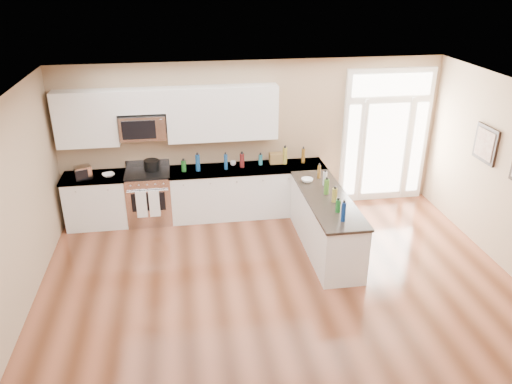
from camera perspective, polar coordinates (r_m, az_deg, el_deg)
ground at (r=6.47m, az=5.16°, el=-17.14°), size 8.00×8.00×0.00m
room_shell at (r=5.49m, az=5.83°, el=-3.68°), size 8.00×8.00×8.00m
back_cabinet_left at (r=9.34m, az=-17.70°, el=-1.07°), size 1.10×0.66×0.94m
back_cabinet_right at (r=9.28m, az=-0.96°, el=-0.03°), size 2.85×0.66×0.94m
peninsula_cabinet at (r=8.22m, az=7.93°, el=-3.72°), size 0.69×2.32×0.94m
upper_cabinet_left at (r=8.97m, az=-18.85°, el=7.92°), size 1.04×0.33×0.95m
upper_cabinet_right at (r=8.86m, az=-3.85°, el=8.98°), size 1.94×0.33×0.95m
upper_cabinet_short at (r=8.79m, az=-13.04°, el=10.13°), size 0.82×0.33×0.40m
microwave at (r=8.86m, az=-12.80°, el=7.32°), size 0.78×0.41×0.42m
entry_door at (r=9.90m, az=14.58°, el=6.15°), size 1.70×0.10×2.60m
wall_art_near at (r=8.74m, az=24.77°, el=4.99°), size 0.05×0.58×0.58m
kitchen_range at (r=9.21m, az=-12.08°, el=-0.49°), size 0.79×0.69×1.08m
stockpot at (r=9.08m, az=-11.86°, el=3.07°), size 0.28×0.28×0.20m
toaster_oven at (r=9.04m, az=-19.17°, el=2.12°), size 0.32×0.29×0.23m
cardboard_box at (r=9.25m, az=2.27°, el=3.89°), size 0.23×0.17×0.19m
bowl_left at (r=9.04m, az=-16.52°, el=1.87°), size 0.27×0.27×0.05m
bowl_peninsula at (r=8.48m, az=5.87°, el=1.34°), size 0.26×0.26×0.06m
cup_counter at (r=9.15m, az=-2.64°, el=3.30°), size 0.12×0.12×0.08m
counter_bottles at (r=8.52m, az=2.32°, el=2.27°), size 2.39×2.45×0.31m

